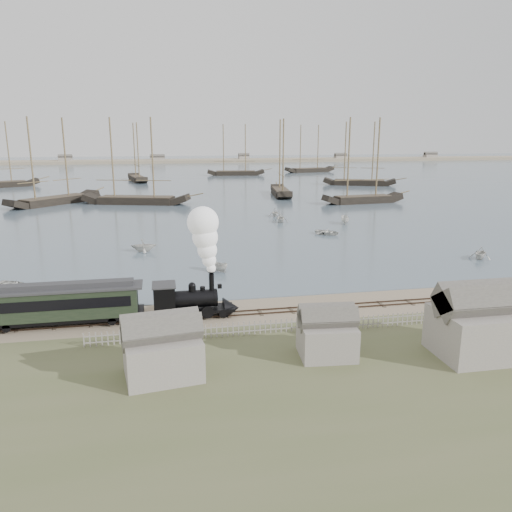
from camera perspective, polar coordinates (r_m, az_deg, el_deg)
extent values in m
plane|color=gray|center=(48.62, 1.21, -5.60)|extent=(600.00, 600.00, 0.00)
cube|color=#4C5F6C|center=(215.64, -8.45, 9.37)|extent=(600.00, 336.00, 0.06)
cube|color=#392A1F|center=(46.29, 1.86, -6.49)|extent=(120.00, 0.08, 0.12)
cube|color=#392A1F|center=(47.21, 1.60, -6.08)|extent=(120.00, 0.08, 0.12)
cube|color=#3A3025|center=(46.77, 1.73, -6.37)|extent=(120.00, 1.80, 0.06)
cube|color=tan|center=(295.42, -9.20, 10.49)|extent=(500.00, 20.00, 1.80)
cube|color=black|center=(45.59, -6.98, -6.08)|extent=(7.01, 2.06, 0.26)
cylinder|color=black|center=(45.23, -7.54, -4.88)|extent=(4.33, 1.55, 1.55)
cube|color=black|center=(45.11, -10.43, -4.77)|extent=(1.85, 2.27, 2.37)
cube|color=#313234|center=(44.74, -10.50, -3.26)|extent=(2.06, 2.47, 0.12)
cylinder|color=black|center=(44.95, -5.10, -3.07)|extent=(0.45, 0.45, 1.65)
sphere|color=black|center=(44.87, -7.32, -3.41)|extent=(0.66, 0.66, 0.66)
cone|color=black|center=(45.94, -2.85, -5.97)|extent=(1.44, 2.06, 2.06)
cube|color=black|center=(45.13, -4.18, -3.46)|extent=(0.36, 0.36, 0.36)
cube|color=black|center=(46.35, -21.27, -6.65)|extent=(13.77, 2.26, 0.34)
cube|color=black|center=(45.91, -21.42, -5.04)|extent=(12.79, 2.46, 2.46)
cube|color=black|center=(44.67, -21.72, -5.25)|extent=(11.81, 0.06, 0.89)
cube|color=black|center=(47.01, -21.18, -4.27)|extent=(11.81, 0.06, 0.89)
cube|color=#313234|center=(45.54, -21.56, -3.51)|extent=(13.77, 2.66, 0.18)
cube|color=#313234|center=(45.45, -21.59, -3.16)|extent=(12.30, 1.18, 0.44)
imported|color=silver|center=(49.66, -22.67, -5.84)|extent=(4.19, 4.35, 0.73)
imported|color=silver|center=(59.18, -26.07, -2.99)|extent=(4.82, 5.09, 0.86)
imported|color=silver|center=(71.64, -12.73, 1.22)|extent=(3.09, 3.54, 1.82)
imported|color=silver|center=(60.04, -4.53, -1.18)|extent=(3.11, 3.04, 1.22)
imported|color=silver|center=(82.67, 8.16, 2.74)|extent=(4.93, 5.04, 0.85)
imported|color=silver|center=(72.06, 24.28, 0.34)|extent=(4.19, 4.19, 1.67)
imported|color=silver|center=(93.20, 10.12, 4.07)|extent=(3.78, 2.27, 1.37)
imported|color=silver|center=(99.96, 2.19, 5.00)|extent=(3.59, 3.28, 1.62)
imported|color=silver|center=(93.30, 2.84, 4.40)|extent=(3.58, 3.17, 1.75)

